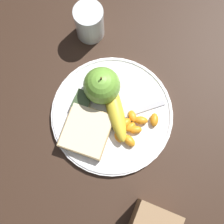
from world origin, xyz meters
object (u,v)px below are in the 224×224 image
object	(u,v)px
banana	(112,105)
fork	(120,117)
juice_glass	(89,23)
apple	(102,86)
jam_packet	(83,101)
bread_slice	(87,131)
plate	(112,115)

from	to	relation	value
banana	fork	world-z (taller)	banana
juice_glass	fork	bearing A→B (deg)	40.02
banana	fork	xyz separation A→B (m)	(0.02, 0.02, -0.02)
apple	jam_packet	size ratio (longest dim) A/B	2.04
bread_slice	banana	bearing A→B (deg)	157.97
plate	jam_packet	distance (m)	0.07
bread_slice	jam_packet	distance (m)	0.07
jam_packet	juice_glass	bearing A→B (deg)	-162.01
bread_slice	jam_packet	world-z (taller)	same
banana	jam_packet	distance (m)	0.07
juice_glass	banana	bearing A→B (deg)	37.56
juice_glass	apple	size ratio (longest dim) A/B	1.00
plate	jam_packet	xyz separation A→B (m)	(0.00, -0.07, 0.01)
juice_glass	apple	xyz separation A→B (m)	(0.13, 0.09, 0.01)
banana	apple	bearing A→B (deg)	-126.71
banana	fork	bearing A→B (deg)	57.50
fork	bread_slice	bearing A→B (deg)	6.62
plate	bread_slice	bearing A→B (deg)	-31.33
plate	juice_glass	bearing A→B (deg)	-143.70
fork	jam_packet	distance (m)	0.09
juice_glass	banana	xyz separation A→B (m)	(0.16, 0.12, -0.01)
juice_glass	fork	size ratio (longest dim) A/B	0.61
banana	bread_slice	size ratio (longest dim) A/B	1.40
bread_slice	fork	xyz separation A→B (m)	(-0.06, 0.05, -0.01)
juice_glass	jam_packet	distance (m)	0.19
plate	jam_packet	bearing A→B (deg)	-89.87
bread_slice	jam_packet	bearing A→B (deg)	-149.15
apple	jam_packet	xyz separation A→B (m)	(0.04, -0.03, -0.03)
jam_packet	bread_slice	bearing A→B (deg)	30.85
juice_glass	bread_slice	bearing A→B (deg)	21.49
plate	juice_glass	size ratio (longest dim) A/B	3.04
plate	apple	size ratio (longest dim) A/B	3.03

